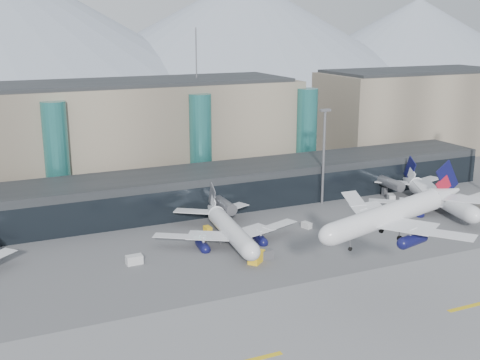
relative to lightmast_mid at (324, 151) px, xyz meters
name	(u,v)px	position (x,y,z in m)	size (l,w,h in m)	color
ground	(321,293)	(-30.00, -48.00, -14.42)	(900.00, 900.00, 0.00)	#515154
runway_strip	(371,331)	(-30.00, -63.00, -14.40)	(400.00, 40.00, 0.04)	slate
runway_markings	(371,331)	(-30.00, -63.00, -14.37)	(128.00, 1.00, 0.02)	gold
concourse	(205,189)	(-30.02, 9.73, -9.45)	(170.00, 27.00, 10.00)	black
terminal_main	(84,136)	(-55.00, 42.00, 1.03)	(130.00, 30.00, 31.00)	gray
terminal_east	(414,112)	(65.00, 42.00, 1.03)	(70.00, 30.00, 31.00)	gray
teal_towers	(132,149)	(-44.99, 26.01, -0.41)	(116.40, 19.40, 46.00)	#28716E
mountain_ridge	(66,25)	(-14.03, 332.00, 31.33)	(910.00, 400.00, 110.00)	gray
lightmast_mid	(324,151)	(0.00, 0.00, 0.00)	(3.00, 1.20, 25.60)	slate
hero_jet	(400,206)	(-20.96, -57.02, 3.44)	(31.15, 31.55, 10.20)	silver
jet_parked_mid	(227,222)	(-34.55, -15.57, -10.11)	(35.21, 34.92, 11.39)	silver
jet_parked_right	(434,190)	(24.64, -15.47, -9.72)	(37.81, 38.58, 12.43)	silver
veh_a	(134,260)	(-57.20, -20.77, -13.49)	(3.29, 1.85, 1.85)	#BDBDBD
veh_b	(208,229)	(-36.61, -8.78, -13.77)	(2.26, 1.39, 1.31)	yellow
veh_c	(264,255)	(-32.04, -29.19, -13.44)	(3.54, 1.87, 1.97)	#47474C
veh_d	(391,197)	(18.63, -5.74, -13.52)	(3.13, 1.68, 1.79)	#BDBDBD
veh_g	(307,225)	(-14.14, -15.95, -13.71)	(2.44, 1.42, 1.42)	#BDBDBD
veh_h	(256,257)	(-34.22, -30.00, -13.30)	(4.04, 2.13, 2.23)	yellow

